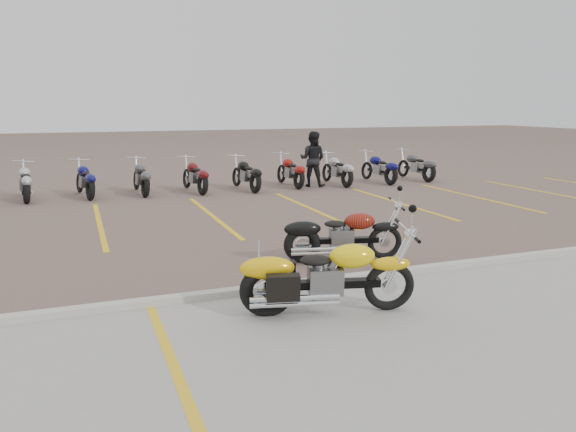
% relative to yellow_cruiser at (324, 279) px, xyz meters
% --- Properties ---
extents(ground, '(100.00, 100.00, 0.00)m').
position_rel_yellow_cruiser_xyz_m(ground, '(0.15, 3.10, -0.48)').
color(ground, brown).
rests_on(ground, ground).
extents(concrete_apron, '(60.00, 5.00, 0.01)m').
position_rel_yellow_cruiser_xyz_m(concrete_apron, '(0.15, -1.40, -0.48)').
color(concrete_apron, '#9E9B93').
rests_on(concrete_apron, ground).
extents(curb, '(60.00, 0.18, 0.12)m').
position_rel_yellow_cruiser_xyz_m(curb, '(0.15, 1.10, -0.42)').
color(curb, '#ADAAA3').
rests_on(curb, ground).
extents(parking_stripes, '(38.00, 5.50, 0.01)m').
position_rel_yellow_cruiser_xyz_m(parking_stripes, '(0.15, 7.10, -0.48)').
color(parking_stripes, gold).
rests_on(parking_stripes, ground).
extents(apron_stripe, '(0.12, 5.00, 0.00)m').
position_rel_yellow_cruiser_xyz_m(apron_stripe, '(-2.15, -1.40, -0.47)').
color(apron_stripe, gold).
rests_on(apron_stripe, concrete_apron).
extents(yellow_cruiser, '(2.32, 0.72, 0.97)m').
position_rel_yellow_cruiser_xyz_m(yellow_cruiser, '(0.00, 0.00, 0.00)').
color(yellow_cruiser, black).
rests_on(yellow_cruiser, ground).
extents(flame_cruiser, '(2.11, 0.65, 0.88)m').
position_rel_yellow_cruiser_xyz_m(flame_cruiser, '(1.34, 2.24, -0.04)').
color(flame_cruiser, black).
rests_on(flame_cruiser, ground).
extents(person_b, '(1.15, 1.12, 1.86)m').
position_rel_yellow_cruiser_xyz_m(person_b, '(4.54, 10.95, 0.45)').
color(person_b, black).
rests_on(person_b, ground).
extents(bg_bike_row, '(17.32, 2.05, 1.10)m').
position_rel_yellow_cruiser_xyz_m(bg_bike_row, '(0.51, 11.18, 0.07)').
color(bg_bike_row, black).
rests_on(bg_bike_row, ground).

